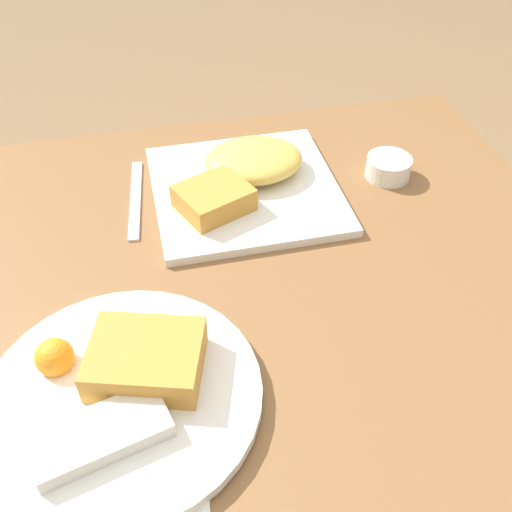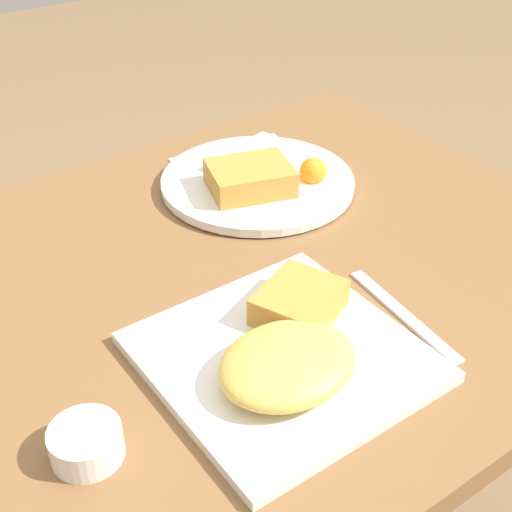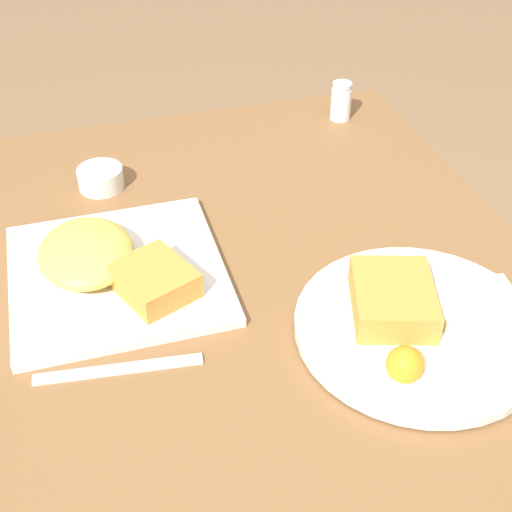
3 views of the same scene
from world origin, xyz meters
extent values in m
cube|color=brown|center=(0.00, 0.00, 0.73)|extent=(1.02, 0.81, 0.04)
cylinder|color=brown|center=(-0.45, -0.35, 0.36)|extent=(0.05, 0.05, 0.72)
cylinder|color=brown|center=(-0.45, 0.35, 0.36)|extent=(0.05, 0.05, 0.72)
cube|color=silver|center=(0.17, 0.20, 0.75)|extent=(0.23, 0.26, 0.00)
cube|color=white|center=(-0.06, -0.17, 0.76)|extent=(0.28, 0.28, 0.01)
ellipsoid|color=#E5BC51|center=(-0.08, -0.21, 0.79)|extent=(0.16, 0.13, 0.04)
cube|color=#C68938|center=(-0.01, -0.13, 0.78)|extent=(0.12, 0.12, 0.04)
cylinder|color=white|center=(0.15, 0.17, 0.76)|extent=(0.31, 0.31, 0.01)
cube|color=#C68938|center=(0.12, 0.15, 0.79)|extent=(0.15, 0.13, 0.04)
cube|color=silver|center=(0.17, 0.22, 0.78)|extent=(0.15, 0.09, 0.02)
sphere|color=orange|center=(0.22, 0.12, 0.78)|extent=(0.04, 0.04, 0.04)
cylinder|color=white|center=(-0.30, -0.17, 0.77)|extent=(0.07, 0.07, 0.03)
cylinder|color=beige|center=(-0.30, -0.17, 0.78)|extent=(0.06, 0.06, 0.00)
cylinder|color=white|center=(-0.41, 0.29, 0.78)|extent=(0.04, 0.04, 0.06)
cylinder|color=white|center=(-0.41, 0.29, 0.77)|extent=(0.03, 0.03, 0.03)
cylinder|color=silver|center=(-0.41, 0.29, 0.82)|extent=(0.04, 0.04, 0.01)
cube|color=silver|center=(0.11, -0.20, 0.75)|extent=(0.04, 0.20, 0.00)
camera|label=1|loc=(0.09, 0.57, 1.32)|focal=42.00mm
camera|label=2|loc=(-0.43, -0.64, 1.31)|focal=50.00mm
camera|label=3|loc=(0.71, -0.20, 1.38)|focal=50.00mm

